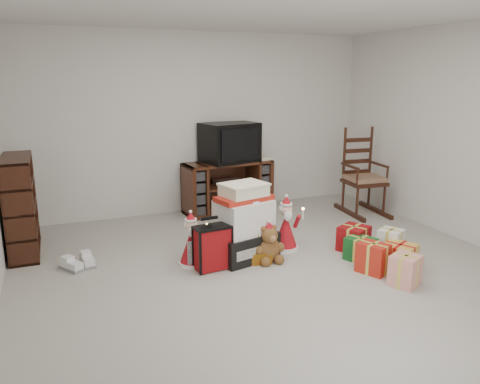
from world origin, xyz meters
name	(u,v)px	position (x,y,z in m)	size (l,w,h in m)	color
room	(279,149)	(0.00, 0.00, 1.25)	(5.01, 5.01, 2.51)	#A9A49B
tv_stand	(228,187)	(0.33, 2.24, 0.36)	(1.30, 0.58, 0.72)	#3E1E11
bookshelf	(21,208)	(-2.32, 1.56, 0.52)	(0.29, 0.88, 1.08)	#351B0E
rocking_chair	(361,183)	(2.07, 1.49, 0.43)	(0.57, 0.87, 1.25)	#351B0E
gift_pile	(244,227)	(-0.14, 0.51, 0.35)	(0.73, 0.60, 0.81)	black
red_suitcase	(213,248)	(-0.54, 0.35, 0.23)	(0.37, 0.22, 0.54)	maroon
stocking	(247,233)	(-0.17, 0.37, 0.33)	(0.31, 0.13, 0.67)	#127C0D
teddy_bear	(268,246)	(0.06, 0.32, 0.17)	(0.26, 0.23, 0.39)	brown
santa_figurine	(286,229)	(0.40, 0.58, 0.24)	(0.30, 0.29, 0.62)	#A6111A
mrs_claus_figurine	(191,245)	(-0.71, 0.54, 0.22)	(0.28, 0.27, 0.57)	#A6111A
sneaker_pair	(80,263)	(-1.80, 0.90, 0.05)	(0.37, 0.29, 0.10)	white
gift_cluster	(379,253)	(1.08, -0.20, 0.13)	(0.78, 1.09, 0.27)	#B12214
crt_television	(230,142)	(0.37, 2.25, 1.00)	(0.85, 0.70, 0.55)	black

